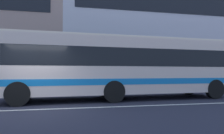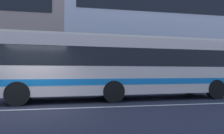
# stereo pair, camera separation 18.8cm
# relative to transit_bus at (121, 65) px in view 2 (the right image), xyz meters

# --- Properties ---
(ground_plane) EXTENTS (160.00, 160.00, 0.00)m
(ground_plane) POSITION_rel_transit_bus_xyz_m (-3.95, -2.29, -1.73)
(ground_plane) COLOR #252635
(lane_centre_line) EXTENTS (60.00, 0.16, 0.01)m
(lane_centre_line) POSITION_rel_transit_bus_xyz_m (-3.95, -2.29, -1.73)
(lane_centre_line) COLOR silver
(lane_centre_line) RESTS_ON ground_plane
(apartment_block_right) EXTENTS (23.36, 10.39, 13.97)m
(apartment_block_right) POSITION_rel_transit_bus_xyz_m (8.51, 11.64, 5.25)
(apartment_block_right) COLOR silver
(apartment_block_right) RESTS_ON ground_plane
(transit_bus) EXTENTS (11.62, 3.07, 3.14)m
(transit_bus) POSITION_rel_transit_bus_xyz_m (0.00, 0.00, 0.00)
(transit_bus) COLOR beige
(transit_bus) RESTS_ON ground_plane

